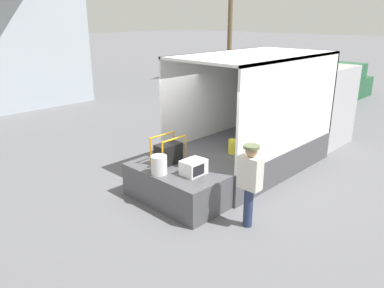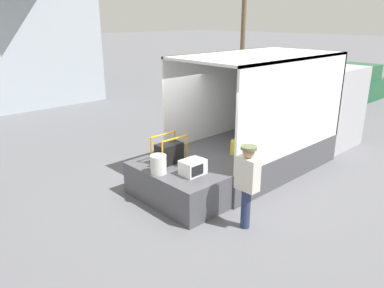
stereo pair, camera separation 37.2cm
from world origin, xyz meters
TOP-DOWN VIEW (x-y plane):
  - ground_plane at (0.00, 0.00)m, footprint 160.00×160.00m
  - box_truck at (3.84, -0.00)m, footprint 6.34×2.34m
  - tailgate_deck at (-0.62, 0.00)m, footprint 1.23×2.23m
  - microwave at (-0.53, -0.46)m, footprint 0.50×0.39m
  - portable_generator at (-0.46, 0.37)m, footprint 0.73×0.43m
  - orange_bucket at (-1.02, 0.07)m, footprint 0.34×0.34m
  - worker_person at (-0.37, -1.76)m, footprint 0.30×0.44m
  - pickup_truck_green at (11.96, 2.18)m, footprint 5.35×1.88m
  - utility_pole at (12.64, 9.21)m, footprint 1.80×0.28m

SIDE VIEW (x-z plane):
  - ground_plane at x=0.00m, z-range 0.00..0.00m
  - tailgate_deck at x=-0.62m, z-range 0.00..0.75m
  - pickup_truck_green at x=11.96m, z-range -0.15..1.55m
  - microwave at x=-0.53m, z-range 0.75..1.07m
  - orange_bucket at x=-1.02m, z-range 0.75..1.15m
  - portable_generator at x=-0.46m, z-range 0.68..1.31m
  - box_truck at x=3.84m, z-range -0.50..2.51m
  - worker_person at x=-0.37m, z-range 0.18..1.84m
  - utility_pole at x=12.64m, z-range 0.16..8.29m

